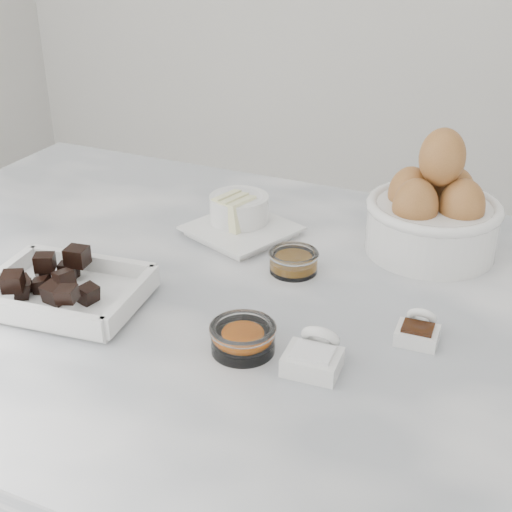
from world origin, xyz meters
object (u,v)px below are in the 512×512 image
at_px(butter_plate, 240,224).
at_px(egg_bowl, 433,213).
at_px(honey_bowl, 294,261).
at_px(vanilla_spoon, 418,330).
at_px(sugar_ramekin, 239,211).
at_px(zest_bowl, 243,337).
at_px(salt_spoon, 314,355).
at_px(chocolate_dish, 65,287).

relative_size(butter_plate, egg_bowl, 0.94).
relative_size(honey_bowl, vanilla_spoon, 1.15).
height_order(sugar_ramekin, vanilla_spoon, sugar_ramekin).
distance_m(butter_plate, zest_bowl, 0.30).
height_order(egg_bowl, zest_bowl, egg_bowl).
height_order(vanilla_spoon, salt_spoon, salt_spoon).
bearing_deg(chocolate_dish, egg_bowl, 41.00).
bearing_deg(butter_plate, zest_bowl, -63.74).
distance_m(egg_bowl, salt_spoon, 0.34).
xyz_separation_m(chocolate_dish, sugar_ramekin, (0.10, 0.29, 0.01)).
distance_m(sugar_ramekin, honey_bowl, 0.16).
height_order(egg_bowl, salt_spoon, egg_bowl).
height_order(sugar_ramekin, salt_spoon, sugar_ramekin).
relative_size(vanilla_spoon, salt_spoon, 0.79).
distance_m(honey_bowl, salt_spoon, 0.22).
bearing_deg(egg_bowl, honey_bowl, -138.32).
xyz_separation_m(vanilla_spoon, salt_spoon, (-0.09, -0.10, 0.00)).
relative_size(egg_bowl, zest_bowl, 2.49).
bearing_deg(salt_spoon, chocolate_dish, -179.67).
bearing_deg(zest_bowl, chocolate_dish, 179.46).
xyz_separation_m(chocolate_dish, zest_bowl, (0.25, -0.00, -0.00)).
xyz_separation_m(honey_bowl, vanilla_spoon, (0.19, -0.09, -0.00)).
xyz_separation_m(sugar_ramekin, zest_bowl, (0.15, -0.29, -0.01)).
height_order(butter_plate, sugar_ramekin, butter_plate).
relative_size(butter_plate, salt_spoon, 2.35).
xyz_separation_m(egg_bowl, salt_spoon, (-0.05, -0.34, -0.04)).
bearing_deg(salt_spoon, zest_bowl, -177.12).
bearing_deg(zest_bowl, vanilla_spoon, 30.84).
relative_size(egg_bowl, honey_bowl, 2.77).
bearing_deg(sugar_ramekin, chocolate_dish, -109.54).
bearing_deg(zest_bowl, sugar_ramekin, 116.48).
height_order(chocolate_dish, egg_bowl, egg_bowl).
xyz_separation_m(egg_bowl, honey_bowl, (-0.16, -0.14, -0.04)).
distance_m(chocolate_dish, zest_bowl, 0.25).
relative_size(sugar_ramekin, egg_bowl, 0.47).
bearing_deg(salt_spoon, vanilla_spoon, 47.82).
bearing_deg(chocolate_dish, zest_bowl, -0.54).
distance_m(butter_plate, vanilla_spoon, 0.35).
height_order(sugar_ramekin, zest_bowl, sugar_ramekin).
bearing_deg(vanilla_spoon, salt_spoon, -132.18).
bearing_deg(egg_bowl, salt_spoon, -99.10).
xyz_separation_m(sugar_ramekin, salt_spoon, (0.23, -0.29, -0.01)).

